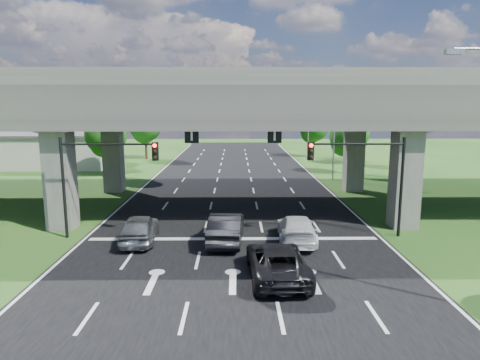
{
  "coord_description": "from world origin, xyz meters",
  "views": [
    {
      "loc": [
        0.13,
        -20.82,
        7.83
      ],
      "look_at": [
        0.45,
        8.29,
        2.73
      ],
      "focal_mm": 32.0,
      "sensor_mm": 36.0,
      "label": 1
    }
  ],
  "objects_px": {
    "signal_right": "(366,168)",
    "car_white": "(296,229)",
    "streetlight_beyond": "(306,119)",
    "signal_left": "(99,168)",
    "car_silver": "(140,228)",
    "car_trailing": "(277,261)",
    "car_dark": "(226,228)",
    "streetlight_far": "(331,124)"
  },
  "relations": [
    {
      "from": "car_trailing",
      "to": "car_dark",
      "type": "bearing_deg",
      "value": -67.33
    },
    {
      "from": "streetlight_far",
      "to": "car_dark",
      "type": "relative_size",
      "value": 1.92
    },
    {
      "from": "streetlight_far",
      "to": "car_white",
      "type": "relative_size",
      "value": 1.94
    },
    {
      "from": "car_dark",
      "to": "car_trailing",
      "type": "xyz_separation_m",
      "value": [
        2.44,
        -5.19,
        -0.09
      ]
    },
    {
      "from": "signal_right",
      "to": "car_dark",
      "type": "height_order",
      "value": "signal_right"
    },
    {
      "from": "signal_left",
      "to": "car_silver",
      "type": "relative_size",
      "value": 1.27
    },
    {
      "from": "streetlight_beyond",
      "to": "car_trailing",
      "type": "height_order",
      "value": "streetlight_beyond"
    },
    {
      "from": "car_trailing",
      "to": "streetlight_beyond",
      "type": "bearing_deg",
      "value": -103.29
    },
    {
      "from": "car_white",
      "to": "car_trailing",
      "type": "height_order",
      "value": "car_trailing"
    },
    {
      "from": "streetlight_beyond",
      "to": "car_white",
      "type": "distance_m",
      "value": 37.9
    },
    {
      "from": "signal_right",
      "to": "car_silver",
      "type": "bearing_deg",
      "value": -175.92
    },
    {
      "from": "signal_left",
      "to": "car_dark",
      "type": "height_order",
      "value": "signal_left"
    },
    {
      "from": "car_white",
      "to": "car_trailing",
      "type": "xyz_separation_m",
      "value": [
        -1.63,
        -5.28,
        0.02
      ]
    },
    {
      "from": "signal_left",
      "to": "car_silver",
      "type": "distance_m",
      "value": 4.24
    },
    {
      "from": "signal_left",
      "to": "car_dark",
      "type": "bearing_deg",
      "value": -7.95
    },
    {
      "from": "signal_left",
      "to": "signal_right",
      "type": "bearing_deg",
      "value": 0.0
    },
    {
      "from": "signal_left",
      "to": "car_white",
      "type": "xyz_separation_m",
      "value": [
        11.48,
        -0.94,
        -3.41
      ]
    },
    {
      "from": "streetlight_beyond",
      "to": "signal_left",
      "type": "bearing_deg",
      "value": -116.43
    },
    {
      "from": "car_silver",
      "to": "car_dark",
      "type": "relative_size",
      "value": 0.91
    },
    {
      "from": "signal_right",
      "to": "car_white",
      "type": "relative_size",
      "value": 1.16
    },
    {
      "from": "car_dark",
      "to": "car_white",
      "type": "xyz_separation_m",
      "value": [
        4.06,
        0.09,
        -0.11
      ]
    },
    {
      "from": "car_silver",
      "to": "car_dark",
      "type": "bearing_deg",
      "value": 174.89
    },
    {
      "from": "streetlight_far",
      "to": "streetlight_beyond",
      "type": "bearing_deg",
      "value": 90.0
    },
    {
      "from": "streetlight_far",
      "to": "car_silver",
      "type": "bearing_deg",
      "value": -126.43
    },
    {
      "from": "car_trailing",
      "to": "streetlight_far",
      "type": "bearing_deg",
      "value": -109.55
    },
    {
      "from": "streetlight_far",
      "to": "car_white",
      "type": "bearing_deg",
      "value": -107.05
    },
    {
      "from": "signal_right",
      "to": "car_silver",
      "type": "relative_size",
      "value": 1.27
    },
    {
      "from": "streetlight_far",
      "to": "car_trailing",
      "type": "distance_m",
      "value": 27.95
    },
    {
      "from": "car_dark",
      "to": "car_white",
      "type": "distance_m",
      "value": 4.06
    },
    {
      "from": "streetlight_beyond",
      "to": "car_white",
      "type": "bearing_deg",
      "value": -99.88
    },
    {
      "from": "streetlight_far",
      "to": "streetlight_beyond",
      "type": "distance_m",
      "value": 16.0
    },
    {
      "from": "streetlight_beyond",
      "to": "car_trailing",
      "type": "xyz_separation_m",
      "value": [
        -8.07,
        -42.28,
        -5.05
      ]
    },
    {
      "from": "car_white",
      "to": "car_silver",
      "type": "bearing_deg",
      "value": 3.47
    },
    {
      "from": "signal_right",
      "to": "signal_left",
      "type": "distance_m",
      "value": 15.65
    },
    {
      "from": "signal_left",
      "to": "streetlight_beyond",
      "type": "xyz_separation_m",
      "value": [
        17.92,
        36.06,
        1.66
      ]
    },
    {
      "from": "signal_right",
      "to": "car_silver",
      "type": "xyz_separation_m",
      "value": [
        -13.22,
        -0.94,
        -3.35
      ]
    },
    {
      "from": "car_trailing",
      "to": "signal_left",
      "type": "bearing_deg",
      "value": -34.76
    },
    {
      "from": "car_white",
      "to": "car_trailing",
      "type": "distance_m",
      "value": 5.53
    },
    {
      "from": "car_silver",
      "to": "car_trailing",
      "type": "xyz_separation_m",
      "value": [
        7.43,
        -5.28,
        -0.04
      ]
    },
    {
      "from": "streetlight_beyond",
      "to": "car_silver",
      "type": "xyz_separation_m",
      "value": [
        -15.5,
        -37.0,
        -5.01
      ]
    },
    {
      "from": "streetlight_far",
      "to": "car_dark",
      "type": "distance_m",
      "value": 24.08
    },
    {
      "from": "car_trailing",
      "to": "car_white",
      "type": "bearing_deg",
      "value": -109.6
    }
  ]
}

